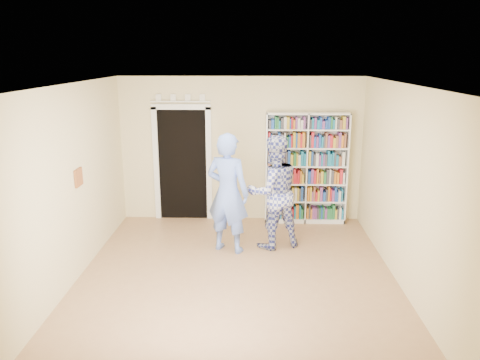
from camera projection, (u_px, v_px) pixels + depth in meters
The scene contains 11 objects.
floor at pixel (237, 277), 6.68m from camera, with size 5.00×5.00×0.00m, color #9C6F4B.
ceiling at pixel (236, 84), 5.98m from camera, with size 5.00×5.00×0.00m, color white.
wall_back at pixel (241, 150), 8.75m from camera, with size 4.50×4.50×0.00m, color beige.
wall_left at pixel (72, 185), 6.39m from camera, with size 5.00×5.00×0.00m, color beige.
wall_right at pixel (404, 187), 6.28m from camera, with size 5.00×5.00×0.00m, color beige.
bookshelf at pixel (306, 168), 8.65m from camera, with size 1.50×0.28×2.07m.
doorway at pixel (183, 159), 8.80m from camera, with size 1.10×0.08×2.43m.
wall_art at pixel (79, 177), 6.57m from camera, with size 0.03×0.25×0.25m, color brown.
man_blue at pixel (228, 193), 7.35m from camera, with size 0.70×0.46×1.92m, color #6787E6.
man_plaid at pixel (273, 192), 7.52m from camera, with size 0.90×0.70×1.86m, color navy.
paper_sheet at pixel (278, 190), 7.32m from camera, with size 0.21×0.01×0.30m, color white.
Camera 1 is at (0.21, -6.09, 3.06)m, focal length 35.00 mm.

